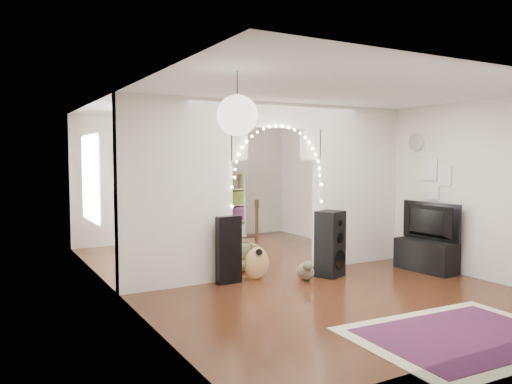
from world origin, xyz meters
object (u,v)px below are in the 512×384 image
dining_chair_left (159,244)px  acoustic_guitar (257,250)px  floor_speaker (330,244)px  bookcase (214,206)px  dining_table (190,212)px  dining_chair_right (243,258)px  media_console (426,256)px

dining_chair_left → acoustic_guitar: bearing=-45.0°
acoustic_guitar → floor_speaker: size_ratio=1.01×
acoustic_guitar → bookcase: (1.01, 3.75, 0.31)m
dining_table → dining_chair_left: dining_table is taller
bookcase → floor_speaker: bearing=-95.6°
dining_table → dining_chair_right: bearing=-101.9°
acoustic_guitar → bookcase: bookcase is taller
dining_table → bookcase: bearing=17.9°
dining_table → dining_chair_left: 1.69m
dining_table → dining_chair_right: (-0.19, -2.80, -0.47)m
dining_chair_right → dining_chair_left: bearing=127.6°
dining_table → dining_chair_right: size_ratio=2.78×
floor_speaker → bookcase: bearing=69.4°
dining_table → dining_chair_left: (-1.09, -1.22, -0.40)m
bookcase → dining_chair_right: bookcase is taller
floor_speaker → dining_chair_right: (-1.00, 0.98, -0.29)m
dining_table → floor_speaker: bearing=-85.8°
media_console → dining_chair_left: 4.61m
bookcase → dining_chair_right: (-0.92, -3.15, -0.54)m
dining_chair_right → media_console: bearing=-21.5°
media_console → bookcase: bearing=105.7°
dining_chair_left → dining_chair_right: 1.82m
media_console → bookcase: 4.92m
acoustic_guitar → floor_speaker: bearing=-1.7°
floor_speaker → dining_table: size_ratio=0.78×
dining_chair_left → dining_chair_right: dining_chair_left is taller
media_console → dining_chair_left: bearing=134.9°
dining_chair_left → bookcase: bearing=65.5°
floor_speaker → bookcase: bookcase is taller
media_console → dining_table: dining_table is taller
dining_chair_right → bookcase: bearing=81.7°
bookcase → dining_chair_left: size_ratio=2.41×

